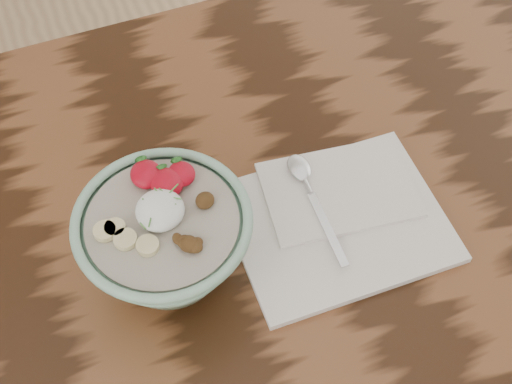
# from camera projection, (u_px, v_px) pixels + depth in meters

# --- Properties ---
(table) EXTENTS (1.60, 0.90, 0.75)m
(table) POSITION_uv_depth(u_px,v_px,m) (200.00, 307.00, 0.91)
(table) COLOR black
(table) RESTS_ON ground
(breakfast_bowl) EXTENTS (0.19, 0.19, 0.13)m
(breakfast_bowl) POSITION_uv_depth(u_px,v_px,m) (166.00, 239.00, 0.79)
(breakfast_bowl) COLOR #89B99C
(breakfast_bowl) RESTS_ON table
(napkin) EXTENTS (0.26, 0.22, 0.02)m
(napkin) POSITION_uv_depth(u_px,v_px,m) (338.00, 215.00, 0.88)
(napkin) COLOR white
(napkin) RESTS_ON table
(spoon) EXTENTS (0.03, 0.17, 0.01)m
(spoon) POSITION_uv_depth(u_px,v_px,m) (306.00, 182.00, 0.89)
(spoon) COLOR silver
(spoon) RESTS_ON napkin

